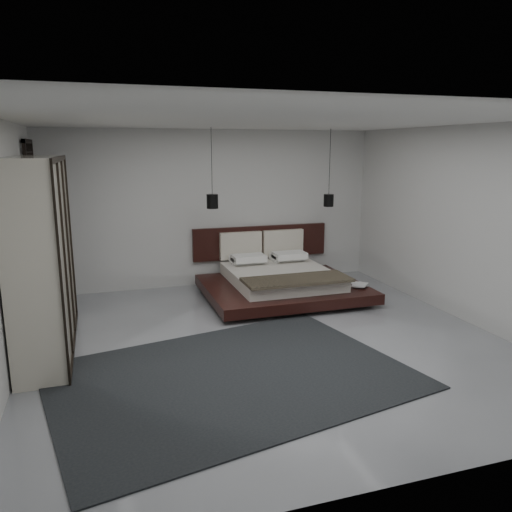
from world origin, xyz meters
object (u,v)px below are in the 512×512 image
object	(u,v)px
wardrobe	(42,256)
rug	(232,377)
lattice_screen	(35,226)
pendant_left	(212,201)
pendant_right	(329,200)
bed	(280,279)

from	to	relation	value
wardrobe	rug	distance (m)	2.75
lattice_screen	pendant_left	world-z (taller)	pendant_left
pendant_right	wardrobe	size ratio (longest dim) A/B	0.56
rug	bed	bearing A→B (deg)	60.20
lattice_screen	bed	bearing A→B (deg)	-7.95
pendant_left	pendant_right	size ratio (longest dim) A/B	0.97
pendant_left	wardrobe	world-z (taller)	pendant_left
bed	pendant_left	bearing A→B (deg)	159.92
pendant_left	wardrobe	xyz separation A→B (m)	(-2.51, -1.67, -0.42)
pendant_left	rug	xyz separation A→B (m)	(-0.54, -3.18, -1.60)
bed	rug	world-z (taller)	bed
lattice_screen	pendant_right	xyz separation A→B (m)	(4.89, -0.15, 0.26)
lattice_screen	pendant_right	distance (m)	4.90
pendant_right	rug	size ratio (longest dim) A/B	0.36
lattice_screen	pendant_left	bearing A→B (deg)	-3.01
pendant_right	pendant_left	bearing A→B (deg)	180.00
lattice_screen	bed	distance (m)	3.99
pendant_left	rug	bearing A→B (deg)	-99.56
bed	wardrobe	xyz separation A→B (m)	(-3.57, -1.28, 0.91)
bed	pendant_left	xyz separation A→B (m)	(-1.06, 0.39, 1.33)
pendant_right	wardrobe	bearing A→B (deg)	-160.15
bed	pendant_left	world-z (taller)	pendant_left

